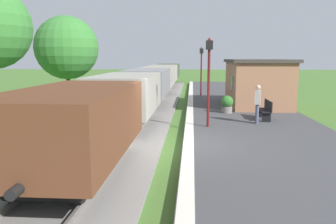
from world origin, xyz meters
name	(u,v)px	position (x,y,z in m)	size (l,w,h in m)	color
ground_plane	(176,151)	(0.00, 0.00, 0.00)	(160.00, 160.00, 0.00)	#47702D
platform_slab	(273,150)	(3.20, 0.00, 0.12)	(6.00, 60.00, 0.25)	#424244
platform_edge_stripe	(188,144)	(0.40, 0.00, 0.25)	(0.36, 60.00, 0.01)	silver
track_ballast	(106,148)	(-2.40, 0.00, 0.06)	(3.80, 60.00, 0.12)	gray
rail_near	(127,145)	(-1.68, 0.00, 0.19)	(0.07, 60.00, 0.14)	slate
rail_far	(86,144)	(-3.12, 0.00, 0.19)	(0.07, 60.00, 0.14)	slate
freight_train	(153,81)	(-2.40, 13.60, 1.40)	(2.50, 39.20, 2.12)	brown
station_hut	(257,82)	(4.40, 9.62, 1.65)	(3.50, 5.80, 2.78)	#9E6B4C
bench_near_hut	(265,110)	(3.94, 4.84, 0.72)	(0.42, 1.50, 0.91)	black
person_waiting	(258,103)	(3.37, 3.85, 1.18)	(0.32, 0.43, 1.71)	#474C66
potted_planter	(227,104)	(2.34, 6.68, 0.72)	(0.64, 0.64, 0.92)	slate
lamp_post_near	(209,66)	(1.18, 3.01, 2.80)	(0.28, 0.28, 3.70)	#591414
lamp_post_far	(201,62)	(1.18, 14.80, 2.80)	(0.28, 0.28, 3.70)	#591414
tree_trackside_far	(67,48)	(-8.72, 13.42, 3.84)	(4.62, 4.62, 6.15)	#4C3823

